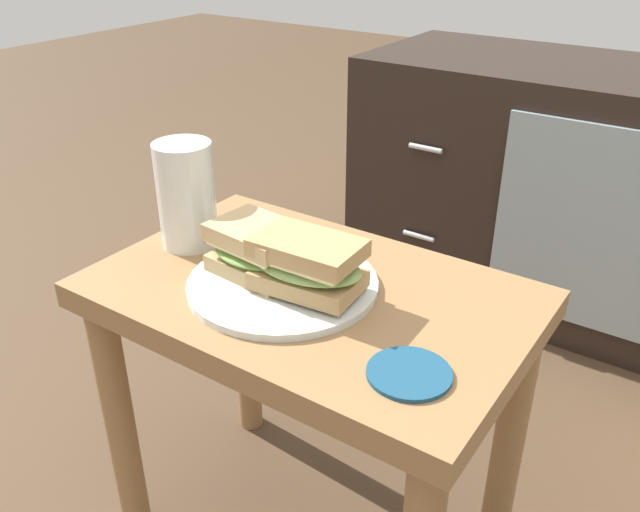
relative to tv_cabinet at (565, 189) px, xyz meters
The scene contains 7 objects.
side_table 0.95m from the tv_cabinet, 94.62° to the right, with size 0.56×0.36×0.46m.
tv_cabinet is the anchor object (origin of this frame).
plate 0.99m from the tv_cabinet, 96.20° to the right, with size 0.25×0.25×0.01m, color silver.
sandwich_front 1.00m from the tv_cabinet, 98.60° to the right, with size 0.13×0.10×0.07m.
sandwich_back 1.00m from the tv_cabinet, 93.78° to the right, with size 0.15×0.10×0.07m.
beer_glass 1.02m from the tv_cabinet, 107.15° to the right, with size 0.08×0.08×0.15m.
coaster 1.06m from the tv_cabinet, 83.77° to the right, with size 0.09×0.09×0.01m, color navy.
Camera 1 is at (0.43, -0.60, 0.90)m, focal length 37.60 mm.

